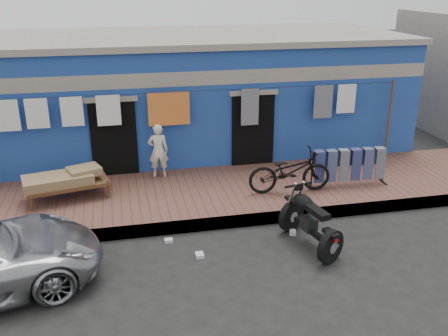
# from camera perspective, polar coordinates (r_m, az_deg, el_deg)

# --- Properties ---
(ground) EXTENTS (80.00, 80.00, 0.00)m
(ground) POSITION_cam_1_polar(r_m,az_deg,el_deg) (9.07, 2.75, -11.25)
(ground) COLOR black
(ground) RESTS_ON ground
(sidewalk) EXTENTS (28.00, 3.00, 0.25)m
(sidewalk) POSITION_cam_1_polar(r_m,az_deg,el_deg) (11.60, -1.06, -3.02)
(sidewalk) COLOR brown
(sidewalk) RESTS_ON ground
(curb) EXTENTS (28.00, 0.10, 0.25)m
(curb) POSITION_cam_1_polar(r_m,az_deg,el_deg) (10.32, 0.54, -6.20)
(curb) COLOR gray
(curb) RESTS_ON ground
(building) EXTENTS (12.20, 5.20, 3.36)m
(building) POSITION_cam_1_polar(r_m,az_deg,el_deg) (14.87, -4.16, 8.63)
(building) COLOR navy
(building) RESTS_ON ground
(clothesline) EXTENTS (10.06, 0.06, 2.10)m
(clothesline) POSITION_cam_1_polar(r_m,az_deg,el_deg) (12.12, -5.25, 6.40)
(clothesline) COLOR brown
(clothesline) RESTS_ON sidewalk
(seated_person) EXTENTS (0.50, 0.35, 1.33)m
(seated_person) POSITION_cam_1_polar(r_m,az_deg,el_deg) (12.18, -7.53, 1.98)
(seated_person) COLOR beige
(seated_person) RESTS_ON sidewalk
(bicycle) EXTENTS (1.91, 0.75, 1.21)m
(bicycle) POSITION_cam_1_polar(r_m,az_deg,el_deg) (11.31, 7.55, 0.16)
(bicycle) COLOR black
(bicycle) RESTS_ON sidewalk
(motorcycle) EXTENTS (1.27, 1.94, 1.10)m
(motorcycle) POSITION_cam_1_polar(r_m,az_deg,el_deg) (9.61, 9.84, -5.83)
(motorcycle) COLOR black
(motorcycle) RESTS_ON ground
(charpoy) EXTENTS (2.22, 1.67, 0.62)m
(charpoy) POSITION_cam_1_polar(r_m,az_deg,el_deg) (11.50, -17.41, -1.88)
(charpoy) COLOR brown
(charpoy) RESTS_ON sidewalk
(jeans_rack) EXTENTS (1.92, 0.58, 0.90)m
(jeans_rack) POSITION_cam_1_polar(r_m,az_deg,el_deg) (12.03, 14.05, 0.18)
(jeans_rack) COLOR black
(jeans_rack) RESTS_ON sidewalk
(litter_a) EXTENTS (0.16, 0.13, 0.07)m
(litter_a) POSITION_cam_1_polar(r_m,az_deg,el_deg) (9.87, -6.35, -8.25)
(litter_a) COLOR silver
(litter_a) RESTS_ON ground
(litter_b) EXTENTS (0.15, 0.18, 0.08)m
(litter_b) POSITION_cam_1_polar(r_m,az_deg,el_deg) (10.20, 7.84, -7.30)
(litter_b) COLOR silver
(litter_b) RESTS_ON ground
(litter_c) EXTENTS (0.15, 0.19, 0.07)m
(litter_c) POSITION_cam_1_polar(r_m,az_deg,el_deg) (9.35, -2.81, -9.92)
(litter_c) COLOR silver
(litter_c) RESTS_ON ground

